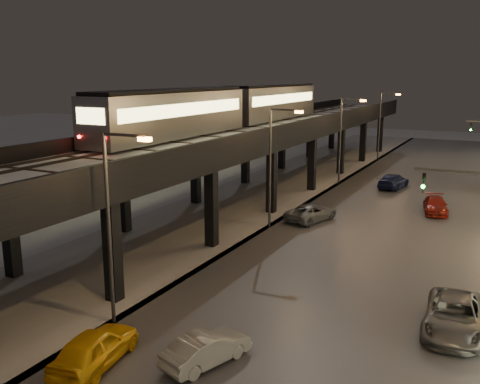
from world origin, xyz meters
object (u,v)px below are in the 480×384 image
at_px(car_onc_dark, 454,317).
at_px(car_onc_white, 435,206).
at_px(car_mid_silver, 311,213).
at_px(subway_train, 231,106).
at_px(car_mid_dark, 393,181).
at_px(car_near_white, 207,350).
at_px(car_taxi, 95,349).

xyz_separation_m(car_onc_dark, car_onc_white, (-3.58, 21.81, -0.11)).
bearing_deg(car_onc_dark, car_onc_white, 96.86).
bearing_deg(car_onc_white, car_mid_silver, -151.54).
bearing_deg(subway_train, car_onc_dark, -42.69).
bearing_deg(car_onc_dark, subway_train, 134.85).
relative_size(subway_train, car_onc_white, 8.48).
bearing_deg(car_mid_dark, car_near_white, 98.11).
relative_size(subway_train, car_mid_dark, 7.66).
relative_size(subway_train, car_near_white, 9.71).
xyz_separation_m(subway_train, car_onc_white, (18.54, 1.41, -7.80)).
xyz_separation_m(car_mid_dark, car_onc_dark, (8.77, -30.34, 0.04)).
bearing_deg(subway_train, car_taxi, -72.06).
bearing_deg(car_mid_dark, car_mid_silver, 86.03).
xyz_separation_m(car_mid_silver, car_onc_white, (8.42, 7.02, -0.02)).
distance_m(subway_train, car_onc_dark, 31.06).
height_order(car_near_white, car_mid_silver, car_mid_silver).
bearing_deg(car_near_white, car_taxi, 47.07).
relative_size(car_taxi, car_near_white, 1.15).
distance_m(subway_train, car_mid_dark, 18.35).
bearing_deg(car_taxi, car_onc_white, -114.01).
xyz_separation_m(subway_train, car_onc_dark, (22.12, -20.40, -7.69)).
height_order(subway_train, car_mid_silver, subway_train).
distance_m(subway_train, car_mid_silver, 13.94).
xyz_separation_m(car_near_white, car_onc_dark, (8.54, 7.38, 0.12)).
height_order(subway_train, car_near_white, subway_train).
distance_m(car_near_white, car_onc_dark, 11.29).
distance_m(car_mid_dark, car_onc_white, 9.99).
xyz_separation_m(car_near_white, car_mid_silver, (-3.46, 22.17, 0.03)).
bearing_deg(car_taxi, car_near_white, -159.58).
distance_m(car_onc_dark, car_onc_white, 22.10).
distance_m(subway_train, car_taxi, 32.37).
distance_m(car_near_white, car_onc_white, 29.61).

